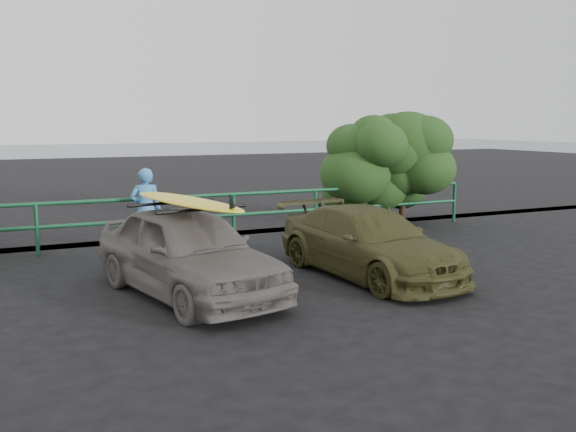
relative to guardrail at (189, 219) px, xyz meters
name	(u,v)px	position (x,y,z in m)	size (l,w,h in m)	color
ground	(289,303)	(0.00, -5.00, -0.52)	(80.00, 80.00, 0.00)	black
ocean	(31,148)	(0.00, 55.00, -0.52)	(200.00, 200.00, 0.00)	slate
guardrail	(189,219)	(0.00, 0.00, 0.00)	(14.00, 0.08, 1.04)	#164E2E
shrub_right	(378,174)	(5.00, 0.50, 0.75)	(3.20, 2.40, 2.55)	#25471A
sedan	(188,252)	(-1.17, -3.99, 0.14)	(1.56, 3.87, 1.32)	#635D59
olive_vehicle	(369,243)	(1.90, -4.05, 0.04)	(1.58, 3.89, 1.13)	#3F3E1C
man	(146,210)	(-0.98, -0.37, 0.31)	(0.60, 0.40, 1.66)	#4790D5
roof_rack	(187,206)	(-1.17, -3.99, 0.82)	(1.41, 0.99, 0.05)	black
surfboard	(187,201)	(-1.17, -3.99, 0.89)	(0.62, 3.01, 0.09)	yellow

